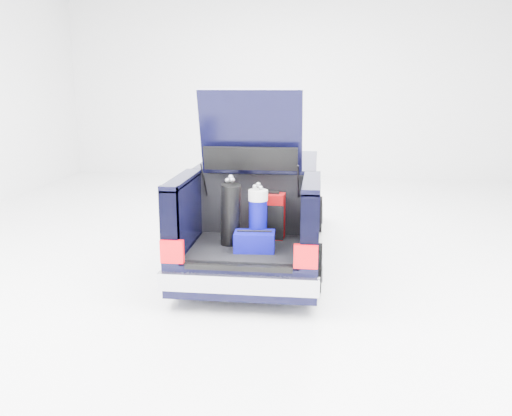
# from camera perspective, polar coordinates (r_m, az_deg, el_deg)

# --- Properties ---
(ground) EXTENTS (14.00, 14.00, 0.00)m
(ground) POSITION_cam_1_polar(r_m,az_deg,el_deg) (8.19, 0.42, -5.00)
(ground) COLOR white
(ground) RESTS_ON ground
(car) EXTENTS (1.87, 4.65, 2.47)m
(car) POSITION_cam_1_polar(r_m,az_deg,el_deg) (8.11, 0.51, -0.24)
(car) COLOR black
(car) RESTS_ON ground
(red_suitcase) EXTENTS (0.38, 0.26, 0.61)m
(red_suitcase) POSITION_cam_1_polar(r_m,az_deg,el_deg) (6.88, 1.47, -0.87)
(red_suitcase) COLOR #7A0405
(red_suitcase) RESTS_ON car
(black_golf_bag) EXTENTS (0.34, 0.39, 0.86)m
(black_golf_bag) POSITION_cam_1_polar(r_m,az_deg,el_deg) (6.57, -2.69, -0.66)
(black_golf_bag) COLOR black
(black_golf_bag) RESTS_ON car
(blue_golf_bag) EXTENTS (0.30, 0.30, 0.79)m
(blue_golf_bag) POSITION_cam_1_polar(r_m,az_deg,el_deg) (6.53, 0.22, -1.02)
(blue_golf_bag) COLOR black
(blue_golf_bag) RESTS_ON car
(blue_duffel) EXTENTS (0.49, 0.34, 0.25)m
(blue_duffel) POSITION_cam_1_polar(r_m,az_deg,el_deg) (6.42, -0.16, -3.51)
(blue_duffel) COLOR #060572
(blue_duffel) RESTS_ON car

